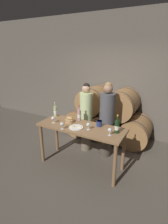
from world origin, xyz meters
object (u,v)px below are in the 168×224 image
Objects in this scene: wine_glass_center at (88,125)px; cheese_plate at (76,127)px; person_left at (86,117)px; wine_glass_far_left at (53,119)px; wine_bottle_red at (117,127)px; blue_crock at (99,123)px; bread_basket at (70,120)px; wine_bottle_white at (55,111)px; wine_glass_left at (62,124)px; tasting_table at (81,132)px; wine_bottle_rose at (79,115)px; wine_glass_right at (110,130)px; person_right at (107,120)px.

cheese_plate is at bearing -171.49° from wine_glass_center.
person_left reaches higher than wine_glass_center.
wine_bottle_red is at bearing 7.69° from wine_glass_far_left.
wine_glass_far_left is (-0.87, -0.29, 0.03)m from blue_crock.
blue_crock is at bearing 8.92° from bread_basket.
wine_bottle_white reaches higher than wine_glass_left.
wine_glass_far_left is at bearing -59.94° from wine_bottle_white.
tasting_table is at bearing -151.02° from blue_crock.
wine_glass_right is at bearing -23.75° from wine_bottle_rose.
blue_crock is 0.92m from wine_glass_far_left.
cheese_plate is at bearing -34.63° from bread_basket.
wine_glass_far_left is at bearing -116.22° from person_left.
person_left reaches higher than bread_basket.
person_left is 8.82× the size of bread_basket.
person_right is 4.92× the size of wine_bottle_red.
wine_glass_right is at bearing -3.96° from wine_glass_center.
wine_glass_left is 1.00× the size of wine_glass_right.
wine_bottle_rose is (-0.88, 0.21, -0.01)m from wine_bottle_red.
wine_glass_far_left is 1.00× the size of wine_glass_left.
wine_bottle_red reaches higher than blue_crock.
wine_bottle_rose is at bearing 4.14° from wine_bottle_white.
blue_crock is 0.42× the size of cheese_plate.
wine_bottle_red is 1.27m from wine_glass_far_left.
wine_bottle_rose is 1.78× the size of bread_basket.
person_right is at bearing 114.75° from wine_glass_right.
bread_basket is at bearing 178.63° from wine_bottle_red.
wine_glass_right is at bearing -65.25° from person_right.
wine_glass_far_left is at bearing -135.43° from wine_bottle_rose.
wine_bottle_red reaches higher than wine_glass_left.
wine_bottle_white is at bearing 120.06° from wine_glass_far_left.
bread_basket is 0.94m from wine_glass_right.
person_right is 0.61m from wine_bottle_rose.
person_left is 0.80m from wine_glass_center.
wine_bottle_red reaches higher than wine_glass_right.
wine_glass_center is at bearing 8.51° from cheese_plate.
wine_bottle_white reaches higher than wine_glass_right.
person_left reaches higher than cheese_plate.
person_left is at bearing 63.78° from wine_glass_far_left.
wine_bottle_red reaches higher than wine_bottle_white.
person_left is at bearing 148.12° from wine_bottle_red.
wine_bottle_white is 2.42× the size of wine_glass_right.
person_right reaches higher than blue_crock.
person_left reaches higher than wine_glass_far_left.
wine_bottle_rose is 2.42× the size of wine_glass_right.
person_left is 0.39m from wine_bottle_rose.
wine_bottle_red is at bearing -13.22° from wine_bottle_rose.
person_left reaches higher than blue_crock.
wine_bottle_rose is 0.40m from cheese_plate.
wine_bottle_rose is 0.23m from bread_basket.
wine_glass_right reaches higher than bread_basket.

